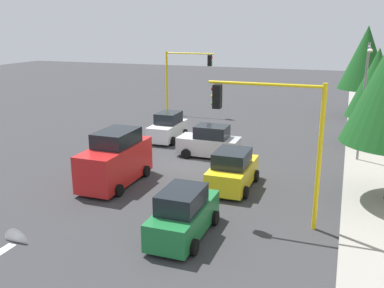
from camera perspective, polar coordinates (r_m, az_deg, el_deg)
name	(u,v)px	position (r m, az deg, el deg)	size (l,w,h in m)	color
ground_plane	(191,165)	(25.22, -0.18, -2.78)	(120.00, 120.00, 0.00)	#353538
sidewalk_kerb	(379,158)	(28.65, 23.68, -1.71)	(80.00, 4.00, 0.15)	gray
lane_arrow_near	(6,248)	(17.60, -23.48, -12.59)	(2.40, 1.10, 1.10)	silver
traffic_signal_near_left	(275,125)	(17.08, 10.97, 2.48)	(0.36, 4.59, 5.88)	yellow
traffic_signal_far_right	(185,70)	(39.24, -0.93, 9.80)	(0.36, 4.59, 5.65)	yellow
street_lamp_curbside	(365,91)	(26.33, 22.01, 6.61)	(2.15, 0.28, 7.00)	slate
tree_roadside_far	(366,58)	(40.57, 22.12, 10.59)	(4.34, 4.34, 7.93)	brown
tree_roadside_mid	(376,83)	(30.72, 23.32, 7.49)	(3.60, 3.60, 6.56)	brown
delivery_van_red	(116,160)	(22.27, -10.14, -2.06)	(4.80, 2.22, 2.77)	red
car_white	(168,128)	(30.49, -3.23, 2.19)	(3.79, 1.96, 1.98)	white
car_yellow	(233,170)	(21.58, 5.43, -3.53)	(3.98, 2.12, 1.98)	yellow
car_green	(183,214)	(16.69, -1.15, -9.36)	(4.11, 1.95, 1.98)	#1E7238
car_silver	(210,142)	(26.61, 2.35, 0.21)	(2.05, 3.78, 1.98)	#B2B5BA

